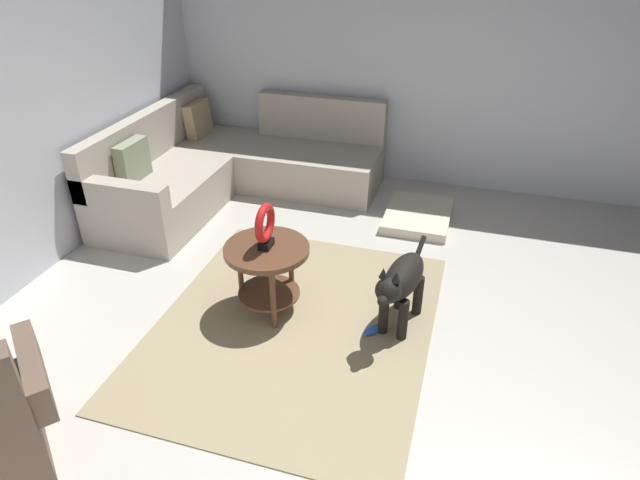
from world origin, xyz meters
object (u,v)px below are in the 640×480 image
Objects in this scene: dog at (401,282)px; dog_toy_bone at (374,330)px; dog_bed_mat at (418,215)px; sectional_couch at (230,168)px; torus_sculpture at (265,225)px; side_table at (267,262)px.

dog is 0.40m from dog_toy_bone.
dog_toy_bone is (-1.75, 0.06, -0.01)m from dog_bed_mat.
sectional_couch is 2.08m from torus_sculpture.
sectional_couch reaches higher than torus_sculpture.
sectional_couch reaches higher than dog_toy_bone.
side_table reaches higher than dog_bed_mat.
sectional_couch is 2.67× the size of dog.
dog is (-1.64, -2.03, 0.09)m from sectional_couch.
sectional_couch is 2.81× the size of dog_bed_mat.
dog_bed_mat is at bearing -26.49° from side_table.
torus_sculpture is (-0.00, -0.00, 0.29)m from side_table.
dog_toy_bone is (-0.04, -0.79, -0.39)m from side_table.
dog is at bearing -85.15° from side_table.
torus_sculpture reaches higher than dog.
side_table is at bearing -147.61° from sectional_couch.
torus_sculpture reaches higher than dog_bed_mat.
dog is at bearing -177.03° from dog_bed_mat.
side_table is 0.94m from dog.
side_table is 0.75× the size of dog_bed_mat.
torus_sculpture is 0.39× the size of dog.
side_table is 0.88m from dog_toy_bone.
sectional_couch is 1.96m from dog_bed_mat.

